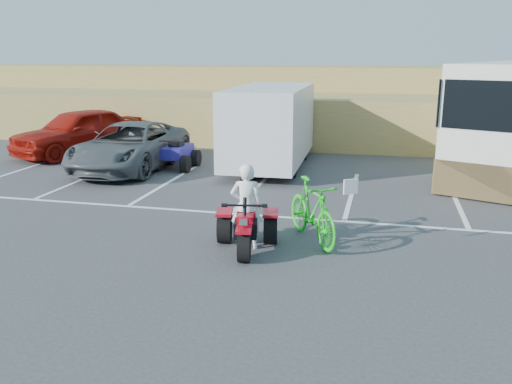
% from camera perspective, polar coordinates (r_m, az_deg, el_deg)
% --- Properties ---
extents(ground, '(100.00, 100.00, 0.00)m').
position_cam_1_polar(ground, '(10.85, -6.20, -5.82)').
color(ground, '#363639').
rests_on(ground, ground).
extents(parking_stripes, '(28.00, 5.16, 0.01)m').
position_cam_1_polar(parking_stripes, '(14.38, 2.50, -0.64)').
color(parking_stripes, white).
rests_on(parking_stripes, ground).
extents(grass_embankment, '(40.00, 8.50, 3.10)m').
position_cam_1_polar(grass_embankment, '(25.39, 5.62, 9.14)').
color(grass_embankment, olive).
rests_on(grass_embankment, ground).
extents(red_trike_atv, '(1.53, 1.85, 1.07)m').
position_cam_1_polar(red_trike_atv, '(10.63, -1.04, -6.17)').
color(red_trike_atv, '#A40917').
rests_on(red_trike_atv, ground).
extents(rider, '(0.69, 0.52, 1.70)m').
position_cam_1_polar(rider, '(10.50, -1.01, -1.54)').
color(rider, white).
rests_on(rider, ground).
extents(green_dirt_bike, '(1.65, 2.14, 1.29)m').
position_cam_1_polar(green_dirt_bike, '(10.99, 5.93, -2.00)').
color(green_dirt_bike, '#14BF19').
rests_on(green_dirt_bike, ground).
extents(grey_pickup, '(2.59, 5.47, 1.51)m').
position_cam_1_polar(grey_pickup, '(18.39, -13.10, 4.72)').
color(grey_pickup, '#4A4E52').
rests_on(grey_pickup, ground).
extents(red_car, '(3.99, 5.49, 1.74)m').
position_cam_1_polar(red_car, '(21.57, -18.14, 6.08)').
color(red_car, '#9A1108').
rests_on(red_car, ground).
extents(cargo_trailer, '(2.47, 5.79, 2.67)m').
position_cam_1_polar(cargo_trailer, '(18.12, 1.52, 7.15)').
color(cargo_trailer, silver).
rests_on(cargo_trailer, ground).
extents(quad_atv_blue, '(1.21, 1.60, 1.04)m').
position_cam_1_polar(quad_atv_blue, '(18.26, -8.27, 2.47)').
color(quad_atv_blue, navy).
rests_on(quad_atv_blue, ground).
extents(quad_atv_green, '(1.68, 1.92, 1.05)m').
position_cam_1_polar(quad_atv_green, '(17.08, 0.95, 1.79)').
color(quad_atv_green, '#176016').
rests_on(quad_atv_green, ground).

